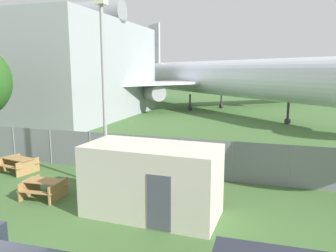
# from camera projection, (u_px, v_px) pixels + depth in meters

# --- Properties ---
(hangar_building) EXTENTS (26.12, 19.59, 12.40)m
(hangar_building) POSITION_uv_depth(u_px,v_px,m) (23.00, 69.00, 38.59)
(hangar_building) COLOR #9EA3A8
(hangar_building) RESTS_ON ground
(perimeter_fence) EXTENTS (56.07, 0.07, 1.99)m
(perimeter_fence) POSITION_uv_depth(u_px,v_px,m) (133.00, 154.00, 17.04)
(perimeter_fence) COLOR gray
(perimeter_fence) RESTS_ON ground
(airplane) EXTENTS (36.24, 34.77, 12.82)m
(airplane) POSITION_uv_depth(u_px,v_px,m) (213.00, 78.00, 42.16)
(airplane) COLOR silver
(airplane) RESTS_ON ground
(portable_cabin) EXTENTS (4.98, 2.54, 2.63)m
(portable_cabin) POSITION_uv_depth(u_px,v_px,m) (152.00, 180.00, 12.00)
(portable_cabin) COLOR beige
(portable_cabin) RESTS_ON ground
(picnic_bench_near_cabin) EXTENTS (1.67, 1.49, 0.76)m
(picnic_bench_near_cabin) POSITION_uv_depth(u_px,v_px,m) (44.00, 187.00, 13.69)
(picnic_bench_near_cabin) COLOR #A37A47
(picnic_bench_near_cabin) RESTS_ON ground
(picnic_bench_open_grass) EXTENTS (1.94, 1.70, 0.76)m
(picnic_bench_open_grass) POSITION_uv_depth(u_px,v_px,m) (18.00, 163.00, 17.12)
(picnic_bench_open_grass) COLOR #A37A47
(picnic_bench_open_grass) RESTS_ON ground
(light_mast) EXTENTS (0.44, 0.44, 8.35)m
(light_mast) POSITION_uv_depth(u_px,v_px,m) (103.00, 76.00, 14.13)
(light_mast) COLOR #99999E
(light_mast) RESTS_ON ground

